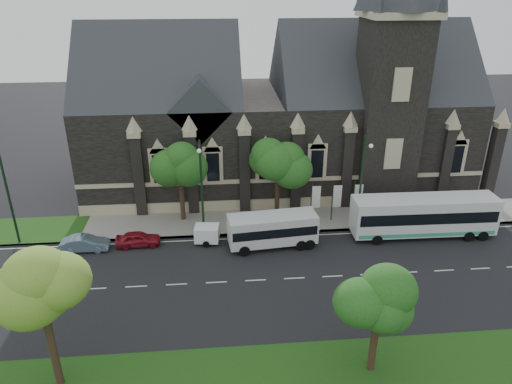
{
  "coord_description": "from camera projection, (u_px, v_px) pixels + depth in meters",
  "views": [
    {
      "loc": [
        -2.65,
        -29.98,
        21.05
      ],
      "look_at": [
        0.57,
        6.0,
        4.7
      ],
      "focal_mm": 33.1,
      "sensor_mm": 36.0,
      "label": 1
    }
  ],
  "objects": [
    {
      "name": "sidewalk",
      "position": [
        247.0,
        222.0,
        44.69
      ],
      "size": [
        80.0,
        5.0,
        0.15
      ],
      "primitive_type": "cube",
      "color": "gray",
      "rests_on": "ground"
    },
    {
      "name": "ground",
      "position": [
        256.0,
        280.0,
        36.1
      ],
      "size": [
        160.0,
        160.0,
        0.0
      ],
      "primitive_type": "plane",
      "color": "black",
      "rests_on": "ground"
    },
    {
      "name": "car_far_red",
      "position": [
        138.0,
        239.0,
        40.56
      ],
      "size": [
        3.86,
        1.7,
        1.29
      ],
      "primitive_type": "imported",
      "rotation": [
        0.0,
        0.0,
        1.62
      ],
      "color": "maroon",
      "rests_on": "ground"
    },
    {
      "name": "banner_flag_center",
      "position": [
        335.0,
        198.0,
        43.95
      ],
      "size": [
        0.9,
        0.1,
        4.0
      ],
      "color": "black",
      "rests_on": "ground"
    },
    {
      "name": "banner_flag_left",
      "position": [
        314.0,
        199.0,
        43.79
      ],
      "size": [
        0.9,
        0.1,
        4.0
      ],
      "color": "black",
      "rests_on": "ground"
    },
    {
      "name": "museum",
      "position": [
        288.0,
        112.0,
        50.18
      ],
      "size": [
        40.0,
        17.7,
        29.9
      ],
      "color": "black",
      "rests_on": "ground"
    },
    {
      "name": "street_lamp_mid",
      "position": [
        201.0,
        184.0,
        40.1
      ],
      "size": [
        0.36,
        1.88,
        9.0
      ],
      "color": "black",
      "rests_on": "ground"
    },
    {
      "name": "tree_park_near",
      "position": [
        45.0,
        287.0,
        24.54
      ],
      "size": [
        4.42,
        4.42,
        8.56
      ],
      "color": "black",
      "rests_on": "ground"
    },
    {
      "name": "tree_walk_left",
      "position": [
        182.0,
        163.0,
        42.97
      ],
      "size": [
        3.91,
        3.91,
        7.64
      ],
      "color": "black",
      "rests_on": "ground"
    },
    {
      "name": "tour_coach",
      "position": [
        424.0,
        215.0,
        41.64
      ],
      "size": [
        12.7,
        3.07,
        3.69
      ],
      "rotation": [
        0.0,
        0.0,
        -0.01
      ],
      "color": "silver",
      "rests_on": "ground"
    },
    {
      "name": "shuttle_bus",
      "position": [
        273.0,
        229.0,
        40.11
      ],
      "size": [
        7.71,
        3.29,
        2.9
      ],
      "rotation": [
        0.0,
        0.0,
        0.1
      ],
      "color": "silver",
      "rests_on": "ground"
    },
    {
      "name": "street_lamp_far",
      "position": [
        6.0,
        191.0,
        38.8
      ],
      "size": [
        0.36,
        1.88,
        9.0
      ],
      "color": "black",
      "rests_on": "ground"
    },
    {
      "name": "tree_walk_right",
      "position": [
        280.0,
        159.0,
        43.68
      ],
      "size": [
        4.08,
        4.08,
        7.8
      ],
      "color": "black",
      "rests_on": "ground"
    },
    {
      "name": "tree_park_east",
      "position": [
        381.0,
        303.0,
        26.23
      ],
      "size": [
        3.4,
        3.4,
        6.28
      ],
      "color": "black",
      "rests_on": "ground"
    },
    {
      "name": "sedan",
      "position": [
        85.0,
        243.0,
        39.86
      ],
      "size": [
        3.99,
        1.41,
        1.31
      ],
      "primitive_type": "imported",
      "rotation": [
        0.0,
        0.0,
        1.56
      ],
      "color": "slate",
      "rests_on": "ground"
    },
    {
      "name": "banner_flag_right",
      "position": [
        356.0,
        198.0,
        44.12
      ],
      "size": [
        0.9,
        0.1,
        4.0
      ],
      "color": "black",
      "rests_on": "ground"
    },
    {
      "name": "street_lamp_near",
      "position": [
        362.0,
        179.0,
        41.24
      ],
      "size": [
        0.36,
        1.88,
        9.0
      ],
      "color": "black",
      "rests_on": "ground"
    },
    {
      "name": "box_trailer",
      "position": [
        207.0,
        233.0,
        40.9
      ],
      "size": [
        3.06,
        1.81,
        1.59
      ],
      "rotation": [
        0.0,
        0.0,
        -0.12
      ],
      "color": "white",
      "rests_on": "ground"
    }
  ]
}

